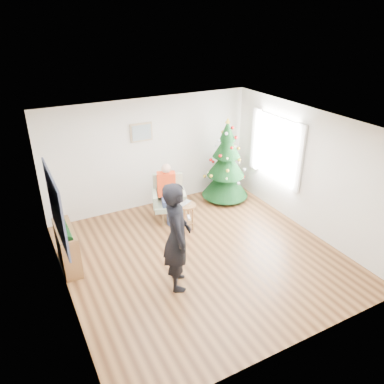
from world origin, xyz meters
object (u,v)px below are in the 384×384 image
standing_man (177,237)px  armchair (169,203)px  christmas_tree (226,164)px  console (67,247)px  stool (186,217)px

standing_man → armchair: bearing=-2.1°
christmas_tree → console: (-4.05, -1.02, -0.54)m
stool → standing_man: size_ratio=0.31×
christmas_tree → stool: bearing=-150.3°
christmas_tree → console: 4.21m
christmas_tree → armchair: bearing=-172.8°
armchair → standing_man: bearing=-91.6°
stool → armchair: bearing=98.8°
armchair → console: armchair is taller
christmas_tree → stool: (-1.53, -0.88, -0.63)m
armchair → console: (-2.41, -0.81, 0.04)m
christmas_tree → console: bearing=-165.9°
console → armchair: bearing=19.3°
stool → armchair: 0.68m
armchair → console: bearing=-142.0°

